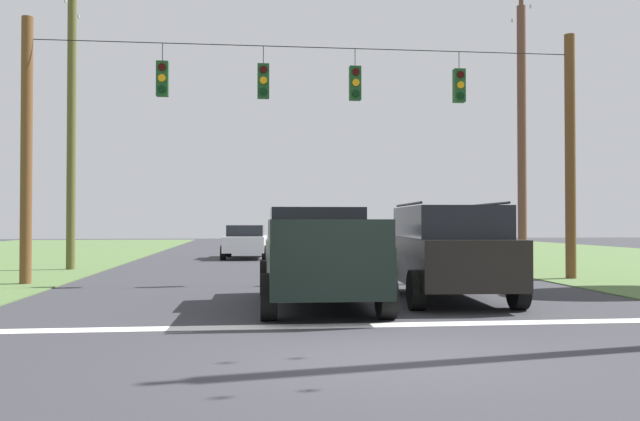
{
  "coord_description": "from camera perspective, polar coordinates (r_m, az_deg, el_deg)",
  "views": [
    {
      "loc": [
        -1.73,
        -8.19,
        1.65
      ],
      "look_at": [
        0.72,
        14.05,
        2.05
      ],
      "focal_mm": 37.32,
      "sensor_mm": 36.0,
      "label": 1
    }
  ],
  "objects": [
    {
      "name": "ground_plane",
      "position": [
        8.53,
        5.66,
        -12.18
      ],
      "size": [
        120.0,
        120.0,
        0.0
      ],
      "primitive_type": "plane",
      "color": "#333338"
    },
    {
      "name": "stop_bar_stripe",
      "position": [
        10.79,
        3.05,
        -9.8
      ],
      "size": [
        12.43,
        0.45,
        0.01
      ],
      "primitive_type": "cube",
      "color": "white",
      "rests_on": "ground"
    },
    {
      "name": "lane_dash_0",
      "position": [
        16.7,
        -0.32,
        -6.68
      ],
      "size": [
        2.5,
        0.15,
        0.01
      ],
      "primitive_type": "cube",
      "rotation": [
        0.0,
        0.0,
        1.57
      ],
      "color": "white",
      "rests_on": "ground"
    },
    {
      "name": "lane_dash_1",
      "position": [
        24.4,
        -2.22,
        -4.89
      ],
      "size": [
        2.5,
        0.15,
        0.01
      ],
      "primitive_type": "cube",
      "rotation": [
        0.0,
        0.0,
        1.57
      ],
      "color": "white",
      "rests_on": "ground"
    },
    {
      "name": "lane_dash_2",
      "position": [
        31.11,
        -3.11,
        -4.05
      ],
      "size": [
        2.5,
        0.15,
        0.01
      ],
      "primitive_type": "cube",
      "rotation": [
        0.0,
        0.0,
        1.57
      ],
      "color": "white",
      "rests_on": "ground"
    },
    {
      "name": "lane_dash_3",
      "position": [
        38.47,
        -3.72,
        -3.47
      ],
      "size": [
        2.5,
        0.15,
        0.01
      ],
      "primitive_type": "cube",
      "rotation": [
        0.0,
        0.0,
        1.57
      ],
      "color": "white",
      "rests_on": "ground"
    },
    {
      "name": "overhead_signal_span",
      "position": [
        18.59,
        -0.79,
        6.14
      ],
      "size": [
        15.47,
        0.31,
        7.13
      ],
      "color": "brown",
      "rests_on": "ground"
    },
    {
      "name": "pickup_truck",
      "position": [
        13.19,
        -0.18,
        -4.0
      ],
      "size": [
        2.36,
        5.43,
        1.95
      ],
      "color": "black",
      "rests_on": "ground"
    },
    {
      "name": "suv_black",
      "position": [
        14.39,
        10.84,
        -3.36
      ],
      "size": [
        2.45,
        4.91,
        2.05
      ],
      "color": "black",
      "rests_on": "ground"
    },
    {
      "name": "distant_car_crossing_white",
      "position": [
        30.7,
        -6.37,
        -2.62
      ],
      "size": [
        2.23,
        4.4,
        1.52
      ],
      "color": "silver",
      "rests_on": "ground"
    },
    {
      "name": "utility_pole_mid_right",
      "position": [
        24.88,
        16.92,
        6.37
      ],
      "size": [
        0.31,
        1.68,
        9.99
      ],
      "color": "brown",
      "rests_on": "ground"
    },
    {
      "name": "utility_pole_near_left",
      "position": [
        24.79,
        -20.53,
        7.75
      ],
      "size": [
        0.3,
        1.83,
        10.9
      ],
      "color": "brown",
      "rests_on": "ground"
    }
  ]
}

